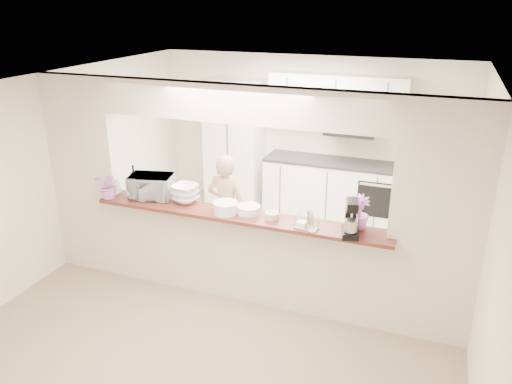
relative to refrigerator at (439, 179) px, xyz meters
The scene contains 19 objects.
floor 3.46m from the refrigerator, 127.72° to the right, with size 6.00×6.00×0.00m, color tan.
tile_overlay 2.48m from the refrigerator, 151.78° to the right, with size 5.00×2.90×0.01m, color beige.
partition 3.41m from the refrigerator, 127.72° to the right, with size 5.00×0.15×2.50m.
bar_counter 3.37m from the refrigerator, 127.68° to the right, with size 3.40×0.38×1.09m.
kitchen_cabinets 2.24m from the refrigerator, behind, with size 3.15×0.62×2.25m.
refrigerator is the anchor object (origin of this frame).
flower_left 4.62m from the refrigerator, 142.51° to the right, with size 0.31×0.26×0.34m, color #C669B6.
wine_bottle_a 4.33m from the refrigerator, 143.21° to the right, with size 0.07×0.07×0.37m.
wine_bottle_b 4.32m from the refrigerator, 143.21° to the right, with size 0.06×0.06×0.32m.
toaster_oven 4.14m from the refrigerator, 140.91° to the right, with size 0.50×0.34×0.28m, color #B3B3B8.
serving_bowls 3.80m from the refrigerator, 136.61° to the right, with size 0.29×0.29×0.21m, color white.
plate_stack_a 3.51m from the refrigerator, 128.89° to the right, with size 0.28×0.28×0.13m.
plate_stack_b 3.30m from the refrigerator, 126.43° to the right, with size 0.26×0.26×0.09m.
red_bowl 3.32m from the refrigerator, 128.93° to the right, with size 0.17×0.17×0.08m, color maroon.
tan_bowl 3.17m from the refrigerator, 121.83° to the right, with size 0.15×0.15×0.07m, color tan.
utensil_caddy 3.08m from the refrigerator, 114.06° to the right, with size 0.25×0.17×0.21m.
stand_mixer 2.93m from the refrigerator, 106.07° to the right, with size 0.22×0.29×0.38m.
flower_right 2.74m from the refrigerator, 106.09° to the right, with size 0.20×0.20×0.36m, color #A964BA.
person 3.17m from the refrigerator, 144.38° to the right, with size 0.53×0.35×1.47m, color tan.
Camera 1 is at (1.95, -4.68, 3.30)m, focal length 35.00 mm.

